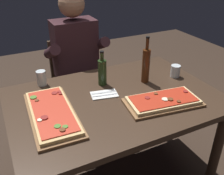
% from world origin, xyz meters
% --- Properties ---
extents(ground_plane, '(6.40, 6.40, 0.00)m').
position_xyz_m(ground_plane, '(0.00, 0.00, 0.00)').
color(ground_plane, '#38281E').
extents(dining_table, '(1.40, 0.96, 0.74)m').
position_xyz_m(dining_table, '(0.00, 0.00, 0.64)').
color(dining_table, '#3D2B1E').
rests_on(dining_table, ground_plane).
extents(pizza_rectangular_front, '(0.52, 0.31, 0.05)m').
position_xyz_m(pizza_rectangular_front, '(0.24, -0.21, 0.76)').
color(pizza_rectangular_front, brown).
rests_on(pizza_rectangular_front, dining_table).
extents(pizza_rectangular_left, '(0.29, 0.61, 0.05)m').
position_xyz_m(pizza_rectangular_left, '(-0.44, -0.02, 0.76)').
color(pizza_rectangular_left, brown).
rests_on(pizza_rectangular_left, dining_table).
extents(wine_bottle_dark, '(0.06, 0.06, 0.26)m').
position_xyz_m(wine_bottle_dark, '(0.00, 0.21, 0.84)').
color(wine_bottle_dark, '#233819').
rests_on(wine_bottle_dark, dining_table).
extents(oil_bottle_amber, '(0.06, 0.06, 0.35)m').
position_xyz_m(oil_bottle_amber, '(0.30, 0.11, 0.88)').
color(oil_bottle_amber, '#47230F').
rests_on(oil_bottle_amber, dining_table).
extents(tumbler_near_camera, '(0.07, 0.07, 0.09)m').
position_xyz_m(tumbler_near_camera, '(0.56, 0.08, 0.79)').
color(tumbler_near_camera, silver).
rests_on(tumbler_near_camera, dining_table).
extents(tumbler_far_side, '(0.07, 0.07, 0.11)m').
position_xyz_m(tumbler_far_side, '(-0.40, 0.40, 0.79)').
color(tumbler_far_side, silver).
rests_on(tumbler_far_side, dining_table).
extents(napkin_cutlery_set, '(0.20, 0.14, 0.01)m').
position_xyz_m(napkin_cutlery_set, '(-0.05, 0.06, 0.74)').
color(napkin_cutlery_set, white).
rests_on(napkin_cutlery_set, dining_table).
extents(diner_chair, '(0.44, 0.44, 0.87)m').
position_xyz_m(diner_chair, '(-0.01, 0.86, 0.49)').
color(diner_chair, '#3D2B1E').
rests_on(diner_chair, ground_plane).
extents(seated_diner, '(0.53, 0.41, 1.33)m').
position_xyz_m(seated_diner, '(-0.01, 0.74, 0.74)').
color(seated_diner, '#23232D').
rests_on(seated_diner, ground_plane).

